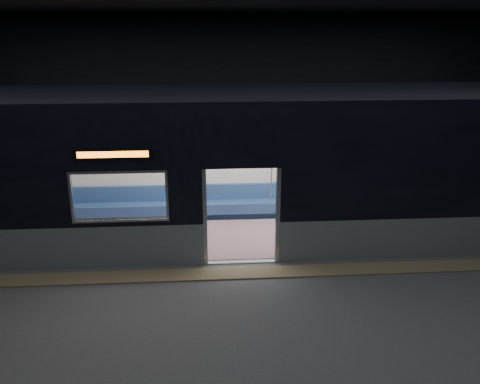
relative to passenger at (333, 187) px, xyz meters
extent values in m
cube|color=#47494C|center=(-2.53, -3.55, -0.79)|extent=(24.00, 14.00, 0.01)
cube|color=black|center=(-2.53, -3.55, 4.20)|extent=(24.00, 14.00, 0.04)
cube|color=black|center=(-2.53, 3.43, 1.72)|extent=(24.00, 0.04, 5.00)
cube|color=#8C7F59|center=(-2.53, -3.00, -0.77)|extent=(22.80, 0.50, 0.03)
cube|color=gray|center=(2.32, -2.49, -0.33)|extent=(8.30, 0.12, 0.90)
cube|color=black|center=(2.32, -2.49, 1.27)|extent=(8.30, 0.12, 2.30)
cube|color=black|center=(-2.53, -2.49, 1.84)|extent=(1.40, 0.12, 1.15)
cube|color=#B7BABC|center=(-3.27, -2.49, 0.24)|extent=(0.08, 0.14, 2.05)
cube|color=#B7BABC|center=(-1.79, -2.49, 0.24)|extent=(0.08, 0.14, 2.05)
cube|color=black|center=(-4.98, -2.57, 1.61)|extent=(1.50, 0.04, 0.18)
cube|color=orange|center=(-4.98, -2.58, 1.61)|extent=(1.34, 0.03, 0.12)
cube|color=silver|center=(-2.53, 0.39, 0.82)|extent=(18.00, 0.12, 3.20)
cube|color=black|center=(-2.53, -1.05, 2.49)|extent=(18.00, 3.00, 0.15)
cube|color=gray|center=(-2.53, -1.05, -0.76)|extent=(17.76, 2.76, 0.04)
cube|color=silver|center=(-2.53, -1.05, 1.57)|extent=(17.76, 2.76, 0.10)
cube|color=navy|center=(-2.53, 0.07, -0.54)|extent=(11.00, 0.48, 0.41)
cube|color=navy|center=(-2.53, 0.26, -0.13)|extent=(11.00, 0.10, 0.40)
cube|color=#7A5963|center=(-5.83, -2.14, -0.54)|extent=(4.40, 0.48, 0.41)
cube|color=#7A5963|center=(0.77, -2.14, -0.54)|extent=(4.40, 0.48, 0.41)
cylinder|color=silver|center=(-3.48, -2.18, 0.39)|extent=(0.04, 0.04, 2.26)
cylinder|color=silver|center=(-3.48, 0.08, 0.39)|extent=(0.04, 0.04, 2.26)
cylinder|color=silver|center=(-1.58, -2.18, 0.39)|extent=(0.04, 0.04, 2.26)
cylinder|color=silver|center=(-1.58, 0.08, 0.39)|extent=(0.04, 0.04, 2.26)
cylinder|color=silver|center=(-2.53, 0.03, 1.17)|extent=(11.00, 0.03, 0.03)
cube|color=black|center=(-0.10, -0.14, -0.26)|extent=(0.16, 0.45, 0.15)
cube|color=black|center=(0.10, -0.14, -0.26)|extent=(0.16, 0.45, 0.15)
cylinder|color=black|center=(-0.10, -0.35, -0.53)|extent=(0.10, 0.10, 0.43)
cylinder|color=black|center=(0.10, -0.35, -0.53)|extent=(0.10, 0.10, 0.43)
cube|color=#DC6C89|center=(0.00, 0.04, -0.24)|extent=(0.38, 0.21, 0.19)
cylinder|color=#DC6C89|center=(0.00, 0.07, 0.10)|extent=(0.43, 0.43, 0.50)
sphere|color=tan|center=(0.00, 0.05, 0.45)|extent=(0.20, 0.20, 0.20)
sphere|color=black|center=(0.00, 0.09, 0.49)|extent=(0.21, 0.21, 0.21)
cube|color=black|center=(-0.03, -0.22, -0.11)|extent=(0.33, 0.30, 0.13)
cube|color=white|center=(0.18, 0.31, 0.69)|extent=(1.01, 0.03, 0.65)
camera|label=1|loc=(-3.26, -12.05, 3.97)|focal=38.00mm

